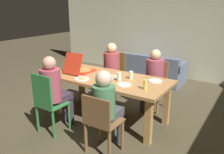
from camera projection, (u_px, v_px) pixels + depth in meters
ground_plane at (109, 118)px, 4.25m from camera, size 20.00×20.00×0.00m
back_wall at (173, 26)px, 6.36m from camera, size 7.44×0.12×2.77m
dining_table at (109, 83)px, 4.05m from camera, size 2.10×0.98×0.77m
chair_0 at (48, 102)px, 3.60m from camera, size 0.41×0.40×0.98m
person_0 at (54, 88)px, 3.67m from camera, size 0.31×0.53×1.23m
chair_1 at (101, 123)px, 3.11m from camera, size 0.45×0.39×0.86m
person_1 at (107, 104)px, 3.15m from camera, size 0.30×0.50×1.17m
chair_2 at (114, 73)px, 5.13m from camera, size 0.45×0.42×0.98m
person_2 at (111, 66)px, 4.96m from camera, size 0.34×0.50×1.20m
chair_3 at (156, 82)px, 4.57m from camera, size 0.38×0.44×0.92m
person_3 at (154, 75)px, 4.40m from camera, size 0.34×0.49×1.17m
pizza_box_0 at (81, 69)px, 4.34m from camera, size 0.38×0.52×0.38m
plate_0 at (155, 81)px, 3.83m from camera, size 0.23×0.23×0.01m
plate_1 at (82, 79)px, 3.93m from camera, size 0.25×0.25×0.03m
plate_2 at (113, 77)px, 4.03m from camera, size 0.22×0.22×0.03m
plate_3 at (124, 85)px, 3.65m from camera, size 0.22×0.22×0.01m
drinking_glass_0 at (119, 77)px, 3.83m from camera, size 0.07×0.07×0.14m
drinking_glass_1 at (131, 75)px, 3.93m from camera, size 0.07×0.07×0.13m
drinking_glass_2 at (107, 80)px, 3.70m from camera, size 0.07×0.07×0.11m
drinking_glass_3 at (145, 85)px, 3.44m from camera, size 0.06×0.06×0.15m
couch at (144, 70)px, 6.30m from camera, size 2.04×0.82×0.74m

